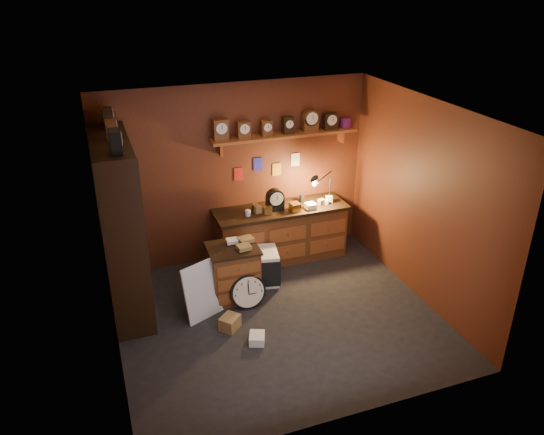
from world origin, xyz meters
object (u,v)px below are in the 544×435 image
Objects in this scene: workbench at (281,230)px; shelving_unit at (118,220)px; low_cabinet at (234,270)px; big_round_clock at (248,292)px.

shelving_unit is at bearing -168.24° from workbench.
low_cabinet is at bearing -140.58° from workbench.
shelving_unit reaches higher than workbench.
workbench is at bearing 41.17° from low_cabinet.
big_round_clock is at bearing -22.03° from shelving_unit.
shelving_unit reaches higher than low_cabinet.
shelving_unit is 5.31× the size of big_round_clock.
big_round_clock is at bearing -128.60° from workbench.
shelving_unit is 3.00× the size of low_cabinet.
low_cabinet is 1.77× the size of big_round_clock.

